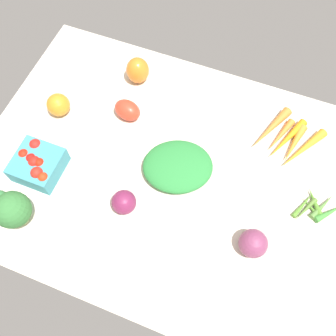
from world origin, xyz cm
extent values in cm
cube|color=beige|center=(0.00, 0.00, 1.00)|extent=(104.00, 76.00, 2.00)
ellipsoid|color=red|center=(-17.27, 12.53, 4.82)|extent=(8.82, 7.09, 5.65)
sphere|color=#81395C|center=(26.36, -11.95, 5.50)|extent=(7.00, 7.00, 7.00)
sphere|color=orange|center=(-36.20, 6.78, 5.29)|extent=(6.58, 6.58, 6.58)
sphere|color=#77234A|center=(-6.67, -13.43, 5.15)|extent=(6.30, 6.30, 6.30)
cube|color=teal|center=(-32.15, -11.91, 4.81)|extent=(11.86, 11.86, 5.61)
sphere|color=red|center=(-29.95, -14.89, 7.29)|extent=(3.28, 3.28, 3.28)
sphere|color=red|center=(-27.93, -15.36, 7.34)|extent=(2.58, 2.58, 2.58)
sphere|color=red|center=(-32.31, -12.26, 6.89)|extent=(3.37, 3.37, 3.37)
sphere|color=red|center=(-34.67, -7.66, 6.89)|extent=(3.28, 3.28, 3.28)
sphere|color=red|center=(-33.60, -11.67, 6.82)|extent=(2.94, 2.94, 2.94)
sphere|color=red|center=(-36.10, -11.26, 6.83)|extent=(2.95, 2.95, 2.95)
sphere|color=red|center=(-30.95, -12.08, 6.92)|extent=(2.88, 2.88, 2.88)
ellipsoid|color=orange|center=(-19.71, 25.85, 6.14)|extent=(7.69, 7.69, 8.27)
cone|color=orange|center=(22.27, 22.10, 3.41)|extent=(9.06, 16.58, 2.83)
cone|color=orange|center=(25.45, 21.08, 3.07)|extent=(6.06, 12.55, 2.14)
cone|color=orange|center=(27.39, 20.47, 3.23)|extent=(8.66, 15.68, 2.45)
cone|color=orange|center=(29.66, 19.75, 3.25)|extent=(4.87, 13.21, 2.51)
cone|color=orange|center=(32.24, 18.92, 3.34)|extent=(10.89, 16.26, 2.68)
cylinder|color=#AABB80|center=(-29.42, -26.05, 4.06)|extent=(3.21, 3.21, 4.11)
sphere|color=#357437|center=(-29.42, -26.05, 9.48)|extent=(8.99, 8.99, 8.99)
sphere|color=#2E7B32|center=(-31.52, -23.13, 8.93)|extent=(3.07, 3.07, 3.07)
sphere|color=#34763E|center=(-32.81, -24.85, 11.10)|extent=(3.66, 3.66, 3.66)
cone|color=#52882C|center=(38.39, 5.37, 2.84)|extent=(5.61, 7.42, 1.67)
cone|color=#408D37|center=(42.74, 3.73, 2.95)|extent=(7.54, 7.97, 1.90)
cone|color=#4F832D|center=(38.12, 3.34, 2.61)|extent=(6.31, 5.04, 1.22)
cone|color=#567B33|center=(36.82, 2.30, 2.72)|extent=(4.87, 7.91, 1.43)
cone|color=#58883E|center=(40.62, 4.70, 2.84)|extent=(5.50, 8.75, 1.68)
cone|color=#568D2E|center=(36.01, 3.47, 2.65)|extent=(4.63, 8.73, 1.31)
ellipsoid|color=#2C833A|center=(2.31, 1.21, 4.45)|extent=(23.18, 21.59, 4.90)
camera|label=1|loc=(15.76, -40.59, 93.46)|focal=40.12mm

